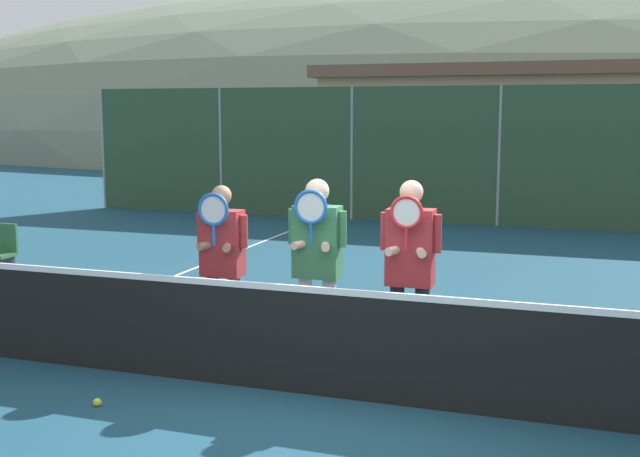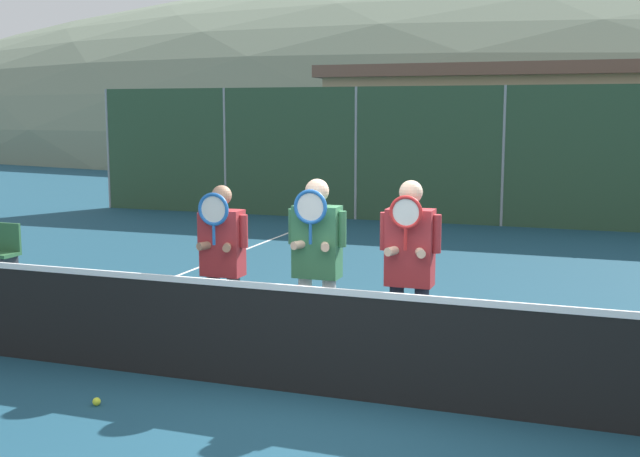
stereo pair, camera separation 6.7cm
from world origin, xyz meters
The scene contains 12 objects.
ground_plane centered at (0.00, 0.00, 0.00)m, with size 120.00×120.00×0.00m, color navy.
hill_distant centered at (0.00, 52.07, 0.00)m, with size 114.77×63.76×22.32m.
clubhouse_building centered at (1.19, 19.36, 1.90)m, with size 15.11×5.50×3.75m.
fence_back centered at (0.00, 10.85, 1.47)m, with size 19.35×0.06×2.94m.
tennis_net centered at (0.00, 0.00, 0.49)m, with size 10.42×0.09×1.05m.
court_line_left_sideline centered at (-3.87, 3.00, 0.00)m, with size 0.05×16.00×0.01m, color white.
player_leftmost centered at (-1.47, 0.73, 1.00)m, with size 0.54×0.34×1.71m.
player_center_left centered at (-0.51, 0.77, 1.07)m, with size 0.57×0.34×1.79m.
player_center_right centered at (0.40, 0.67, 1.07)m, with size 0.55×0.34×1.81m.
car_far_left centered at (-4.77, 14.51, 0.96)m, with size 4.22×2.09×1.90m.
car_left_of_center centered at (0.36, 14.07, 0.96)m, with size 4.45×2.02×1.90m.
tennis_ball_on_court centered at (-1.87, -0.83, 0.03)m, with size 0.07×0.07×0.07m.
Camera 2 is at (1.99, -6.19, 2.42)m, focal length 45.00 mm.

